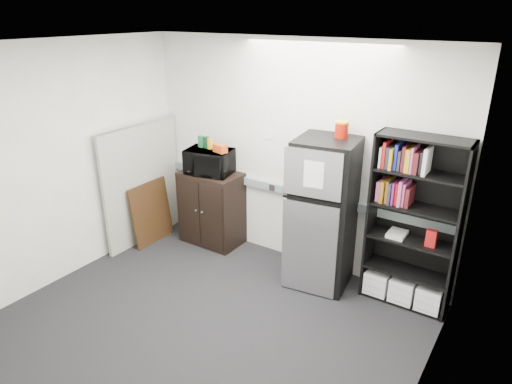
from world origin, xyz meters
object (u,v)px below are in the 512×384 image
bookshelf (413,225)px  cabinet (212,208)px  refrigerator (323,214)px  microwave (209,162)px  cubicle_partition (143,183)px

bookshelf → cabinet: size_ratio=1.87×
bookshelf → refrigerator: size_ratio=1.08×
cabinet → microwave: bearing=-90.0°
bookshelf → microwave: bearing=-178.2°
cubicle_partition → microwave: size_ratio=2.79×
bookshelf → cabinet: bearing=-178.6°
cubicle_partition → microwave: 0.98m
bookshelf → cubicle_partition: (-3.43, -0.49, -0.10)m
cubicle_partition → refrigerator: refrigerator is taller
cabinet → refrigerator: refrigerator is taller
refrigerator → cabinet: bearing=169.3°
cabinet → microwave: (-0.00, -0.02, 0.66)m
cubicle_partition → refrigerator: bearing=7.8°
cubicle_partition → refrigerator: (2.49, 0.34, 0.05)m
bookshelf → refrigerator: 0.95m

